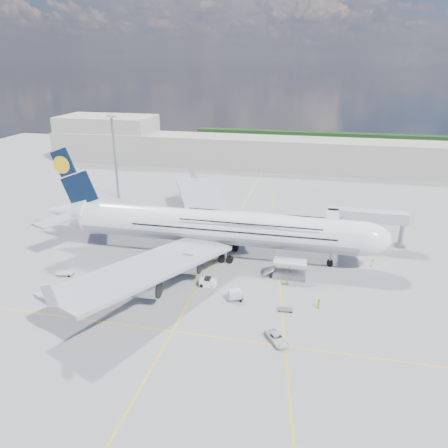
% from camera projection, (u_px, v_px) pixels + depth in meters
% --- Properties ---
extents(ground, '(300.00, 300.00, 0.00)m').
position_uv_depth(ground, '(204.00, 275.00, 88.95)').
color(ground, gray).
rests_on(ground, ground).
extents(taxi_line_main, '(0.25, 220.00, 0.01)m').
position_uv_depth(taxi_line_main, '(204.00, 275.00, 88.95)').
color(taxi_line_main, yellow).
rests_on(taxi_line_main, ground).
extents(taxi_line_cross, '(120.00, 0.25, 0.01)m').
position_uv_depth(taxi_line_cross, '(173.00, 331.00, 70.71)').
color(taxi_line_cross, yellow).
rests_on(taxi_line_cross, ground).
extents(taxi_line_diag, '(14.16, 99.06, 0.01)m').
position_uv_depth(taxi_line_diag, '(278.00, 261.00, 95.24)').
color(taxi_line_diag, yellow).
rests_on(taxi_line_diag, ground).
extents(airliner, '(77.26, 79.15, 23.71)m').
position_uv_depth(airliner, '(217.00, 227.00, 95.56)').
color(airliner, white).
rests_on(airliner, ground).
extents(jet_bridge, '(18.80, 12.10, 8.50)m').
position_uv_depth(jet_bridge, '(353.00, 220.00, 99.58)').
color(jet_bridge, '#B7B7BC').
rests_on(jet_bridge, ground).
extents(cargo_loader, '(8.53, 3.20, 3.67)m').
position_uv_depth(cargo_loader, '(289.00, 272.00, 87.74)').
color(cargo_loader, silver).
rests_on(cargo_loader, ground).
extents(light_mast, '(3.00, 0.70, 25.50)m').
position_uv_depth(light_mast, '(115.00, 157.00, 133.34)').
color(light_mast, gray).
rests_on(light_mast, ground).
extents(terminal, '(180.00, 16.00, 12.00)m').
position_uv_depth(terminal, '(265.00, 153.00, 173.44)').
color(terminal, '#B2AD9E').
rests_on(terminal, ground).
extents(hangar, '(40.00, 22.00, 18.00)m').
position_uv_depth(hangar, '(108.00, 137.00, 191.06)').
color(hangar, '#B2AD9E').
rests_on(hangar, ground).
extents(tree_line, '(160.00, 6.00, 8.00)m').
position_uv_depth(tree_line, '(361.00, 142.00, 207.12)').
color(tree_line, '#193814').
rests_on(tree_line, ground).
extents(dolly_row_a, '(3.51, 2.78, 0.46)m').
position_uv_depth(dolly_row_a, '(128.00, 290.00, 82.75)').
color(dolly_row_a, gray).
rests_on(dolly_row_a, ground).
extents(dolly_row_b, '(2.80, 1.55, 1.75)m').
position_uv_depth(dolly_row_b, '(151.00, 274.00, 87.55)').
color(dolly_row_b, gray).
rests_on(dolly_row_b, ground).
extents(dolly_row_c, '(3.76, 2.55, 0.50)m').
position_uv_depth(dolly_row_c, '(152.00, 277.00, 87.26)').
color(dolly_row_c, gray).
rests_on(dolly_row_c, ground).
extents(dolly_back, '(3.61, 2.29, 0.50)m').
position_uv_depth(dolly_back, '(65.00, 273.00, 88.90)').
color(dolly_back, gray).
rests_on(dolly_back, ground).
extents(dolly_nose_far, '(2.70, 1.54, 0.39)m').
position_uv_depth(dolly_nose_far, '(285.00, 309.00, 76.42)').
color(dolly_nose_far, gray).
rests_on(dolly_nose_far, ground).
extents(dolly_nose_near, '(3.38, 2.70, 1.89)m').
position_uv_depth(dolly_nose_near, '(235.00, 295.00, 79.62)').
color(dolly_nose_near, gray).
rests_on(dolly_nose_near, ground).
extents(baggage_tug, '(3.16, 1.54, 1.95)m').
position_uv_depth(baggage_tug, '(208.00, 283.00, 84.26)').
color(baggage_tug, white).
rests_on(baggage_tug, ground).
extents(catering_truck_inner, '(6.51, 3.04, 3.76)m').
position_uv_depth(catering_truck_inner, '(220.00, 229.00, 107.99)').
color(catering_truck_inner, gray).
rests_on(catering_truck_inner, ground).
extents(catering_truck_outer, '(7.29, 4.98, 4.02)m').
position_uv_depth(catering_truck_outer, '(210.00, 203.00, 127.22)').
color(catering_truck_outer, gray).
rests_on(catering_truck_outer, ground).
extents(service_van, '(4.56, 5.26, 1.35)m').
position_uv_depth(service_van, '(277.00, 338.00, 67.87)').
color(service_van, silver).
rests_on(service_van, ground).
extents(crew_nose, '(0.61, 0.44, 1.56)m').
position_uv_depth(crew_nose, '(373.00, 260.00, 94.02)').
color(crew_nose, '#D8EA18').
rests_on(crew_nose, ground).
extents(crew_loader, '(0.96, 0.88, 1.60)m').
position_uv_depth(crew_loader, '(287.00, 282.00, 84.64)').
color(crew_loader, '#B7FF1A').
rests_on(crew_loader, ground).
extents(crew_wing, '(1.07, 1.25, 2.00)m').
position_uv_depth(crew_wing, '(172.00, 273.00, 87.56)').
color(crew_wing, '#A7F419').
rests_on(crew_wing, ground).
extents(crew_van, '(0.97, 1.13, 1.96)m').
position_uv_depth(crew_van, '(319.00, 303.00, 76.88)').
color(crew_van, '#A0F119').
rests_on(crew_van, ground).
extents(crew_tug, '(1.16, 0.79, 1.67)m').
position_uv_depth(crew_tug, '(194.00, 276.00, 87.00)').
color(crew_tug, '#B0DC17').
rests_on(crew_tug, ground).
extents(cone_nose, '(0.38, 0.38, 0.48)m').
position_uv_depth(cone_nose, '(371.00, 266.00, 92.49)').
color(cone_nose, '#FB460D').
rests_on(cone_nose, ground).
extents(cone_wing_left_inner, '(0.48, 0.48, 0.61)m').
position_uv_depth(cone_wing_left_inner, '(217.00, 221.00, 117.48)').
color(cone_wing_left_inner, '#FB460D').
rests_on(cone_wing_left_inner, ground).
extents(cone_wing_left_outer, '(0.43, 0.43, 0.55)m').
position_uv_depth(cone_wing_left_outer, '(190.00, 219.00, 119.07)').
color(cone_wing_left_outer, '#FB460D').
rests_on(cone_wing_left_outer, ground).
extents(cone_wing_right_inner, '(0.44, 0.44, 0.57)m').
position_uv_depth(cone_wing_right_inner, '(157.00, 273.00, 89.26)').
color(cone_wing_right_inner, '#FB460D').
rests_on(cone_wing_right_inner, ground).
extents(cone_wing_right_outer, '(0.40, 0.40, 0.51)m').
position_uv_depth(cone_wing_right_outer, '(146.00, 297.00, 80.51)').
color(cone_wing_right_outer, '#FB460D').
rests_on(cone_wing_right_outer, ground).
extents(cone_tail, '(0.39, 0.39, 0.50)m').
position_uv_depth(cone_tail, '(99.00, 231.00, 110.65)').
color(cone_tail, '#FB460D').
rests_on(cone_tail, ground).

